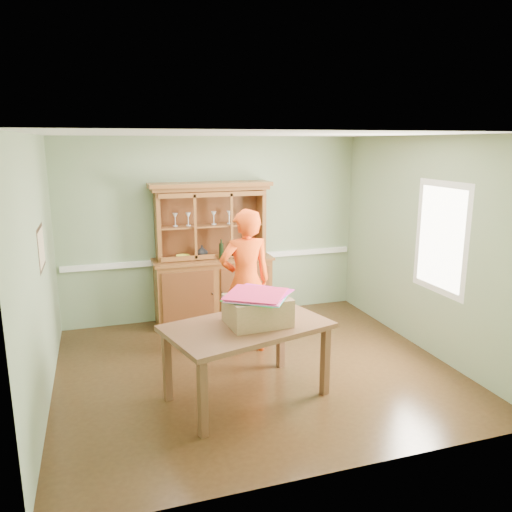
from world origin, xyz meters
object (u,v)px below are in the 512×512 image
object	(u,v)px
china_hutch	(212,274)
person	(245,282)
dining_table	(247,333)
cardboard_box	(257,310)

from	to	relation	value
china_hutch	person	xyz separation A→B (m)	(0.15, -1.21, 0.19)
dining_table	person	world-z (taller)	person
dining_table	cardboard_box	distance (m)	0.26
dining_table	person	size ratio (longest dim) A/B	0.99
person	cardboard_box	bearing A→B (deg)	77.36
china_hutch	person	distance (m)	1.24
cardboard_box	person	bearing A→B (deg)	79.27
china_hutch	cardboard_box	bearing A→B (deg)	-91.79
china_hutch	dining_table	xyz separation A→B (m)	(-0.18, -2.36, -0.01)
person	dining_table	bearing A→B (deg)	72.07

